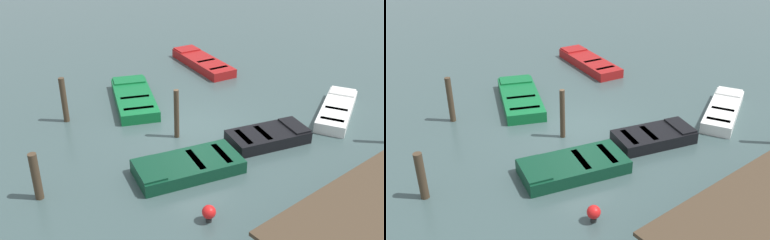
% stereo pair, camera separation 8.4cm
% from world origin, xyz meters
% --- Properties ---
extents(ground_plane, '(80.00, 80.00, 0.00)m').
position_xyz_m(ground_plane, '(0.00, 0.00, 0.00)').
color(ground_plane, '#384C4C').
extents(dock_segment, '(5.97, 2.44, 0.95)m').
position_xyz_m(dock_segment, '(0.71, 6.72, 0.85)').
color(dock_segment, '#423323').
rests_on(dock_segment, ground_plane).
extents(rowboat_green, '(3.03, 3.92, 0.46)m').
position_xyz_m(rowboat_green, '(0.18, -3.14, 0.22)').
color(rowboat_green, '#0F602D').
rests_on(rowboat_green, ground_plane).
extents(rowboat_dark_green, '(3.47, 2.48, 0.46)m').
position_xyz_m(rowboat_dark_green, '(1.98, 1.89, 0.22)').
color(rowboat_dark_green, '#0C3823').
rests_on(rowboat_dark_green, ground_plane).
extents(rowboat_red, '(2.13, 4.17, 0.46)m').
position_xyz_m(rowboat_red, '(-4.70, -4.23, 0.22)').
color(rowboat_red, maroon).
rests_on(rowboat_red, ground_plane).
extents(rowboat_black, '(2.91, 2.14, 0.46)m').
position_xyz_m(rowboat_black, '(-1.21, 2.41, 0.22)').
color(rowboat_black, black).
rests_on(rowboat_black, ground_plane).
extents(rowboat_white, '(3.61, 2.25, 0.46)m').
position_xyz_m(rowboat_white, '(-4.67, 2.93, 0.22)').
color(rowboat_white, silver).
rests_on(rowboat_white, ground_plane).
extents(mooring_piling_near_left, '(0.23, 0.23, 1.41)m').
position_xyz_m(mooring_piling_near_left, '(5.76, 0.02, 0.70)').
color(mooring_piling_near_left, '#423323').
rests_on(mooring_piling_near_left, ground_plane).
extents(mooring_piling_mid_right, '(0.21, 0.21, 1.69)m').
position_xyz_m(mooring_piling_mid_right, '(2.90, -3.58, 0.84)').
color(mooring_piling_mid_right, '#423323').
rests_on(mooring_piling_mid_right, ground_plane).
extents(mooring_piling_mid_left, '(0.17, 0.17, 1.74)m').
position_xyz_m(mooring_piling_mid_left, '(0.77, 0.06, 0.87)').
color(mooring_piling_mid_left, '#423323').
rests_on(mooring_piling_mid_left, ground_plane).
extents(marker_buoy, '(0.36, 0.36, 0.48)m').
position_xyz_m(marker_buoy, '(3.10, 3.88, 0.29)').
color(marker_buoy, '#262626').
rests_on(marker_buoy, ground_plane).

